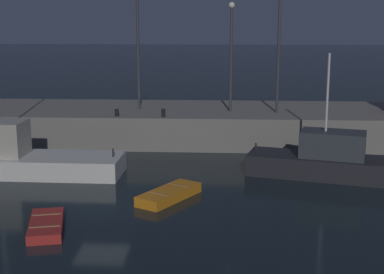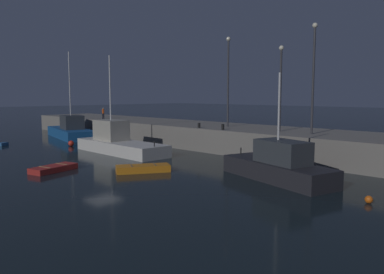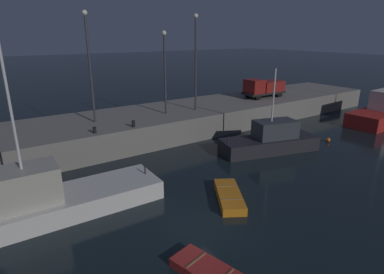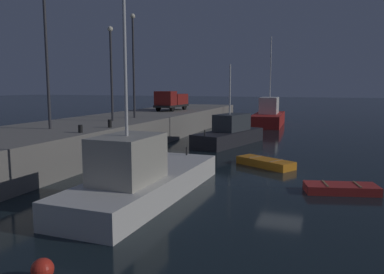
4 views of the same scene
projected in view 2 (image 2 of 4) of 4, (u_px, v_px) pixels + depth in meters
The scene contains 15 objects.
ground_plane at pixel (103, 169), 29.96m from camera, with size 320.00×320.00×0.00m, color black.
pier_quay at pixel (232, 137), 41.18m from camera, with size 72.53×8.76×2.34m.
fishing_trawler_red at pixel (71, 131), 51.15m from camera, with size 11.68×6.01×11.24m.
fishing_boat_white at pixel (119, 143), 38.09m from camera, with size 11.33×3.58×9.57m.
fishing_boat_orange at pixel (278, 166), 25.82m from camera, with size 9.03×4.90×7.16m.
dinghy_orange_near at pixel (54, 168), 28.91m from camera, with size 2.21×3.73×0.46m.
rowboat_white_mid at pixel (143, 168), 28.67m from camera, with size 3.21×4.10×0.55m.
mooring_buoy_near at pixel (369, 200), 20.39m from camera, with size 0.42×0.42×0.42m, color orange.
mooring_buoy_mid at pixel (71, 143), 42.94m from camera, with size 0.62×0.62×0.62m, color red.
lamp_post_west at pixel (228, 76), 40.43m from camera, with size 0.44×0.44×9.35m.
lamp_post_east at pixel (281, 82), 35.21m from camera, with size 0.44×0.44×7.80m.
lamp_post_central at pixel (313, 71), 32.58m from camera, with size 0.44×0.44×9.35m.
dockworker at pixel (103, 113), 53.74m from camera, with size 0.37×0.39×1.55m.
bollard_west at pixel (223, 127), 37.07m from camera, with size 0.28×0.28×0.56m, color black.
bollard_central at pixel (199, 125), 39.45m from camera, with size 0.28×0.28×0.50m, color black.
Camera 2 is at (25.62, -16.20, 5.74)m, focal length 36.09 mm.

